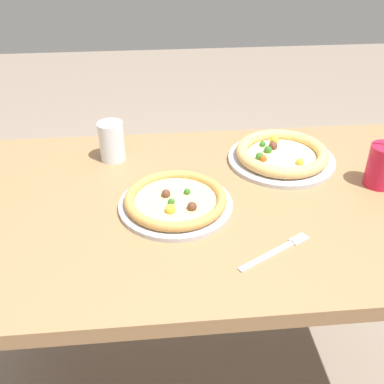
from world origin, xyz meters
The scene contains 7 objects.
ground_plane centered at (0.00, 0.00, 0.00)m, with size 8.00×8.00×0.00m, color gray.
dining_table centered at (0.00, 0.00, 0.64)m, with size 1.36×0.81×0.75m.
pizza_near centered at (-0.09, -0.03, 0.77)m, with size 0.29×0.29×0.04m.
pizza_far centered at (0.24, 0.18, 0.77)m, with size 0.32×0.32×0.05m.
drink_cup_colored centered at (0.47, 0.03, 0.81)m, with size 0.08×0.08×0.21m.
water_cup_clear centered at (-0.26, 0.24, 0.81)m, with size 0.07×0.07×0.12m.
fork centered at (0.13, -0.22, 0.75)m, with size 0.18×0.12×0.00m.
Camera 1 is at (-0.14, -0.98, 1.42)m, focal length 42.73 mm.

